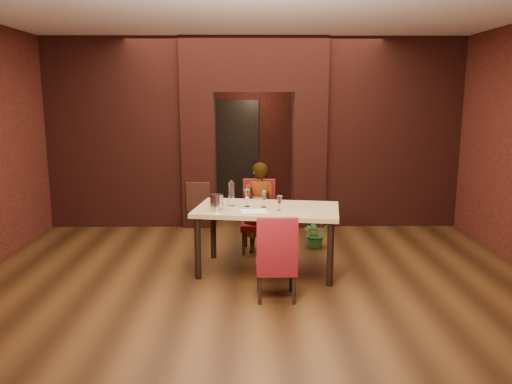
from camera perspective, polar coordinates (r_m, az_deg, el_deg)
floor at (r=6.96m, az=-0.11°, el=-7.79°), size 8.00×8.00×0.00m
ceiling at (r=6.67m, az=-0.12°, el=19.27°), size 7.00×8.00×0.04m
wall_back at (r=10.61m, az=-0.31°, el=7.47°), size 7.00×0.04×3.20m
wall_front at (r=2.67m, az=0.66°, el=-2.65°), size 7.00×0.04×3.20m
pillar_left at (r=8.70m, az=-6.51°, el=3.69°), size 0.55×0.55×2.30m
pillar_right at (r=8.72m, az=6.04°, el=3.71°), size 0.55×0.55×2.30m
lintel at (r=8.61m, az=-0.24°, el=14.35°), size 2.45×0.55×0.90m
wing_wall_left at (r=8.92m, az=-15.69°, el=6.43°), size 2.28×0.35×3.20m
wing_wall_right at (r=8.95m, az=15.18°, el=6.47°), size 2.28×0.35×3.20m
vent_panel at (r=8.51m, az=-6.62°, el=-0.57°), size 0.40×0.03×0.50m
rear_door at (r=10.60m, az=-2.47°, el=4.47°), size 0.90×0.08×2.10m
rear_door_frame at (r=10.56m, az=-2.48°, el=4.45°), size 1.02×0.04×2.22m
dining_table at (r=6.44m, az=1.27°, el=-5.43°), size 1.93×1.28×0.84m
chair_far at (r=7.20m, az=0.26°, el=-2.85°), size 0.51×0.51×1.04m
chair_near at (r=5.57m, az=2.31°, el=-7.36°), size 0.44×0.44×0.97m
person_seated at (r=7.11m, az=0.39°, el=-1.84°), size 0.49×0.32×1.32m
wine_glass_a at (r=6.36m, az=-1.03°, el=-0.70°), size 0.09×0.09×0.22m
wine_glass_b at (r=6.32m, az=0.90°, el=-0.82°), size 0.09×0.09×0.21m
wine_glass_c at (r=6.17m, az=2.70°, el=-1.27°), size 0.07×0.07×0.18m
tasting_sheet at (r=6.12m, az=-0.24°, el=-2.20°), size 0.35×0.28×0.00m
wine_bucket at (r=6.19m, az=-4.51°, el=-1.17°), size 0.16×0.16×0.20m
water_bottle at (r=6.42m, az=-2.83°, el=-0.11°), size 0.08×0.08×0.33m
potted_plant at (r=7.52m, az=6.88°, el=-4.68°), size 0.45×0.41×0.44m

